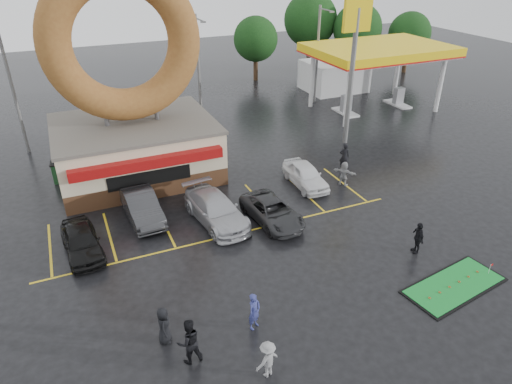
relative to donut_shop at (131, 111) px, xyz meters
name	(u,v)px	position (x,y,z in m)	size (l,w,h in m)	color
ground	(255,272)	(3.00, -12.97, -4.46)	(120.00, 120.00, 0.00)	black
donut_shop	(131,111)	(0.00, 0.00, 0.00)	(10.20, 8.70, 13.50)	#472B19
gas_station	(358,63)	(23.00, 7.97, -0.77)	(12.30, 13.65, 5.90)	silver
shell_sign	(354,47)	(16.00, -0.97, 2.91)	(2.20, 0.36, 10.60)	slate
streetlight_left	(13,90)	(-7.00, 6.95, 0.32)	(0.40, 2.21, 9.00)	slate
streetlight_mid	(199,68)	(7.00, 7.95, 0.32)	(0.40, 2.21, 9.00)	slate
streetlight_right	(318,53)	(19.00, 8.95, 0.32)	(0.40, 2.21, 9.00)	slate
tree_far_a	(357,28)	(29.00, 17.03, 0.72)	(5.60, 5.60, 8.00)	#332114
tree_far_b	(409,33)	(35.00, 15.03, 0.07)	(4.90, 4.90, 7.00)	#332114
tree_far_c	(310,20)	(25.00, 21.03, 1.37)	(6.30, 6.30, 9.00)	#332114
tree_far_d	(256,39)	(17.00, 19.03, 0.07)	(4.90, 4.90, 7.00)	#332114
car_black	(82,241)	(-4.42, -8.07, -3.74)	(1.71, 4.25, 1.45)	black
car_dgrey	(141,206)	(-0.96, -5.87, -3.68)	(1.67, 4.78, 1.57)	#29292B
car_silver	(216,209)	(2.80, -7.92, -3.69)	(2.18, 5.37, 1.56)	#AEAEB3
car_grey	(272,211)	(5.71, -9.17, -3.82)	(2.13, 4.62, 1.28)	#2E2E30
car_white	(305,175)	(9.58, -6.05, -3.74)	(1.72, 4.26, 1.45)	white
person_blue	(254,311)	(1.55, -16.25, -3.61)	(0.62, 0.41, 1.70)	navy
person_blackjkt	(189,341)	(-1.35, -16.84, -3.48)	(0.95, 0.74, 1.96)	black
person_hoodie	(268,359)	(1.05, -18.61, -3.68)	(1.01, 0.58, 1.57)	gray
person_bystander	(164,325)	(-1.99, -15.51, -3.64)	(0.81, 0.52, 1.65)	black
person_cameraman	(418,238)	(11.21, -14.76, -3.60)	(1.01, 0.42, 1.72)	black
person_walker_near	(344,174)	(11.87, -7.04, -3.64)	(1.52, 0.48, 1.64)	gray
person_walker_far	(344,157)	(13.18, -5.05, -3.50)	(0.70, 0.46, 1.92)	black
dumpster	(68,170)	(-4.50, 1.02, -3.81)	(1.80, 1.20, 1.30)	#1C4A24
putting_green	(454,285)	(11.04, -17.62, -4.42)	(5.31, 2.91, 0.63)	black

